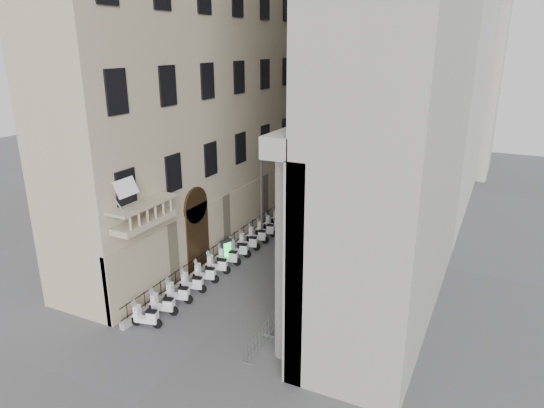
{
  "coord_description": "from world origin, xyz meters",
  "views": [
    {
      "loc": [
        12.33,
        -12.25,
        14.22
      ],
      "look_at": [
        -0.5,
        14.09,
        4.5
      ],
      "focal_mm": 32.0,
      "sensor_mm": 36.0,
      "label": 1
    }
  ],
  "objects": [
    {
      "name": "scooter_9",
      "position": [
        -3.33,
        17.48,
        0.0
      ],
      "size": [
        1.49,
        0.87,
        1.5
      ],
      "primitive_type": null,
      "rotation": [
        0.0,
        0.0,
        1.8
      ],
      "color": "white",
      "rests_on": "ground"
    },
    {
      "name": "pedestrian_b",
      "position": [
        1.4,
        28.59,
        0.99
      ],
      "size": [
        1.21,
        1.16,
        1.97
      ],
      "primitive_type": "imported",
      "rotation": [
        0.0,
        0.0,
        2.53
      ],
      "color": "black",
      "rests_on": "ground"
    },
    {
      "name": "pedestrian_c",
      "position": [
        -1.89,
        32.6,
        0.92
      ],
      "size": [
        0.91,
        0.59,
        1.85
      ],
      "primitive_type": "imported",
      "rotation": [
        0.0,
        0.0,
        3.13
      ],
      "color": "black",
      "rests_on": "ground"
    },
    {
      "name": "scooter_4",
      "position": [
        -3.33,
        10.47,
        0.0
      ],
      "size": [
        1.49,
        0.87,
        1.5
      ],
      "primitive_type": null,
      "rotation": [
        0.0,
        0.0,
        1.8
      ],
      "color": "white",
      "rests_on": "ground"
    },
    {
      "name": "scooter_8",
      "position": [
        -3.33,
        16.08,
        0.0
      ],
      "size": [
        1.49,
        0.87,
        1.5
      ],
      "primitive_type": null,
      "rotation": [
        0.0,
        0.0,
        1.8
      ],
      "color": "white",
      "rests_on": "ground"
    },
    {
      "name": "street_lamp",
      "position": [
        -3.31,
        18.6,
        4.58
      ],
      "size": [
        2.53,
        0.37,
        7.73
      ],
      "rotation": [
        0.0,
        0.0,
        -0.07
      ],
      "color": "gray",
      "rests_on": "ground"
    },
    {
      "name": "iron_fence",
      "position": [
        -4.3,
        18.0,
        0.0
      ],
      "size": [
        0.3,
        28.0,
        1.4
      ],
      "primitive_type": null,
      "color": "black",
      "rests_on": "ground"
    },
    {
      "name": "scooter_7",
      "position": [
        -3.33,
        14.68,
        0.0
      ],
      "size": [
        1.49,
        0.87,
        1.5
      ],
      "primitive_type": null,
      "rotation": [
        0.0,
        0.0,
        1.8
      ],
      "color": "white",
      "rests_on": "ground"
    },
    {
      "name": "barrier_5",
      "position": [
        2.86,
        18.11,
        0.0
      ],
      "size": [
        0.6,
        2.4,
        1.1
      ],
      "primitive_type": null,
      "color": "#A5A8AD",
      "rests_on": "ground"
    },
    {
      "name": "barrier_3",
      "position": [
        2.86,
        13.11,
        0.0
      ],
      "size": [
        0.6,
        2.4,
        1.1
      ],
      "primitive_type": null,
      "color": "#A5A8AD",
      "rests_on": "ground"
    },
    {
      "name": "barrier_1",
      "position": [
        2.86,
        8.11,
        0.0
      ],
      "size": [
        0.6,
        2.4,
        1.1
      ],
      "primitive_type": null,
      "color": "#A5A8AD",
      "rests_on": "ground"
    },
    {
      "name": "scooter_3",
      "position": [
        -3.33,
        9.06,
        0.0
      ],
      "size": [
        1.49,
        0.87,
        1.5
      ],
      "primitive_type": null,
      "rotation": [
        0.0,
        0.0,
        1.8
      ],
      "color": "white",
      "rests_on": "ground"
    },
    {
      "name": "flag",
      "position": [
        -4.0,
        5.0,
        0.0
      ],
      "size": [
        1.0,
        1.4,
        8.2
      ],
      "primitive_type": null,
      "color": "#9E0C11",
      "rests_on": "ground"
    },
    {
      "name": "info_kiosk",
      "position": [
        -3.64,
        13.49,
        0.85
      ],
      "size": [
        0.52,
        0.82,
        1.68
      ],
      "rotation": [
        0.0,
        0.0,
        -0.4
      ],
      "color": "black",
      "rests_on": "ground"
    },
    {
      "name": "scooter_11",
      "position": [
        -3.33,
        20.29,
        0.0
      ],
      "size": [
        1.49,
        0.87,
        1.5
      ],
      "primitive_type": null,
      "rotation": [
        0.0,
        0.0,
        1.8
      ],
      "color": "white",
      "rests_on": "ground"
    },
    {
      "name": "barrier_2",
      "position": [
        2.86,
        10.61,
        0.0
      ],
      "size": [
        0.6,
        2.4,
        1.1
      ],
      "primitive_type": null,
      "color": "#A5A8AD",
      "rests_on": "ground"
    },
    {
      "name": "scooter_5",
      "position": [
        -3.33,
        11.87,
        0.0
      ],
      "size": [
        1.49,
        0.87,
        1.5
      ],
      "primitive_type": null,
      "rotation": [
        0.0,
        0.0,
        1.8
      ],
      "color": "white",
      "rests_on": "ground"
    },
    {
      "name": "barrier_6",
      "position": [
        2.86,
        20.61,
        0.0
      ],
      "size": [
        0.6,
        2.4,
        1.1
      ],
      "primitive_type": null,
      "color": "#A5A8AD",
      "rests_on": "ground"
    },
    {
      "name": "scooter_6",
      "position": [
        -3.33,
        13.27,
        0.0
      ],
      "size": [
        1.49,
        0.87,
        1.5
      ],
      "primitive_type": null,
      "rotation": [
        0.0,
        0.0,
        1.8
      ],
      "color": "white",
      "rests_on": "ground"
    },
    {
      "name": "barrier_8",
      "position": [
        2.86,
        25.61,
        0.0
      ],
      "size": [
        0.6,
        2.4,
        1.1
      ],
      "primitive_type": null,
      "color": "#A5A8AD",
      "rests_on": "ground"
    },
    {
      "name": "scooter_10",
      "position": [
        -3.33,
        18.89,
        0.0
      ],
      "size": [
        1.49,
        0.87,
        1.5
      ],
      "primitive_type": null,
      "rotation": [
        0.0,
        0.0,
        1.8
      ],
      "color": "white",
      "rests_on": "ground"
    },
    {
      "name": "barrier_0",
      "position": [
        2.86,
        5.61,
        0.0
      ],
      "size": [
        0.6,
        2.4,
        1.1
      ],
      "primitive_type": null,
      "color": "#A5A8AD",
      "rests_on": "ground"
    },
    {
      "name": "scooter_1",
      "position": [
        -3.33,
        6.26,
        0.0
      ],
      "size": [
        1.49,
        0.87,
        1.5
      ],
      "primitive_type": null,
      "rotation": [
        0.0,
        0.0,
        1.8
      ],
      "color": "white",
      "rests_on": "ground"
    },
    {
      "name": "barrier_4",
      "position": [
        2.86,
        15.61,
        0.0
      ],
      "size": [
        0.6,
        2.4,
        1.1
      ],
      "primitive_type": null,
      "color": "#A5A8AD",
      "rests_on": "ground"
    },
    {
      "name": "security_tent",
      "position": [
        -3.6,
        29.13,
        2.46
      ],
      "size": [
        3.62,
        3.62,
        2.94
      ],
      "color": "white",
      "rests_on": "ground"
    },
    {
      "name": "scooter_2",
      "position": [
        -3.33,
        7.66,
        0.0
      ],
      "size": [
        1.49,
        0.87,
        1.5
      ],
      "primitive_type": null,
      "rotation": [
        0.0,
        0.0,
        1.8
      ],
      "color": "white",
      "rests_on": "ground"
    },
    {
      "name": "scooter_0",
      "position": [
        -3.33,
        4.85,
        0.0
      ],
      "size": [
        1.49,
        0.87,
        1.5
      ],
      "primitive_type": null,
      "rotation": [
        0.0,
        0.0,
        1.8
      ],
      "color": "white",
      "rests_on": "ground"
    },
    {
      "name": "left_building",
      "position": [
        -7.5,
        22.0,
        17.0
      ],
      "size": [
        5.0,
        36.0,
        34.0
      ],
      "primitive_type": "cube",
      "color": "#B7A88D",
      "rests_on": "ground"
    },
    {
      "name": "far_building",
      "position": [
        0.0,
        48.0,
        15.0
      ],
      "size": [
        22.0,
        10.0,
        30.0
      ],
      "primitive_type": "cube",
      "color": "beige",
      "rests_on": "ground"
    },
    {
      "name": "pedestrian_a",
      "position": [
        -0.51,
        27.76,
        1.0
      ],
      "size": [
        0.86,
        0.74,
        2.0
      ],
      "primitive_type": "imported",
      "rotation": [
        0.0,
        0.0,
        2.72
      ],
      "color": "black",
      "rests_on": "ground"
    },
    {
      "name": "scooter_12",
      "position": [
        -3.33,
        21.69,
        0.0
      ],
      "size": [
        1.49,
        0.87,
        1.5
      ],
      "primitive_type": null,
      "rotation": [
        0.0,
        0.0,
        1.8
      ],
      "color": "white",
      "rests_on": "ground"
    },
    {
      "name": "ground",
      "position": [
        0.0,
        0.0,
        0.0
      ],
      "size": [
        120.0,
        120.0,
        0.0
      ],
      "primitive_type": "plane",
      "color": "#525254",
      "rests_on": "ground"
    },
    {
      "name": "barrier_9",
      "position": [
        2.86,
        28.11,
        0.0
      ],
      "size": [
        0.6,
        2.4,
        1.1
      ],
      "primitive_type": null,
      "color": "#A5A8AD",
      "rests_on": "ground"
    },
    {
      "name": "barrier_7",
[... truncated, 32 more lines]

